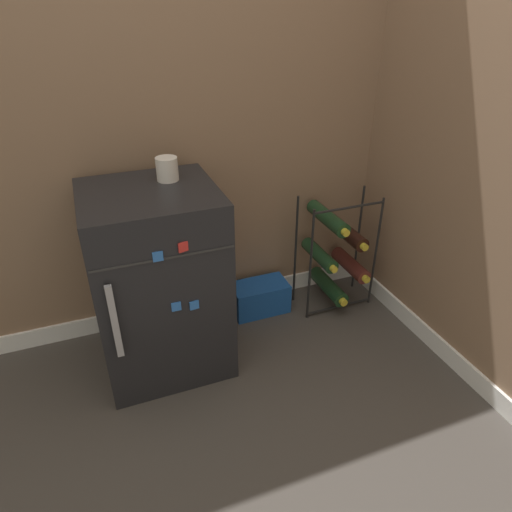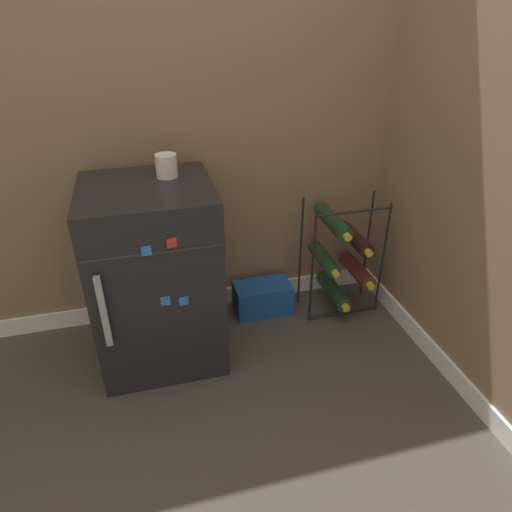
{
  "view_description": "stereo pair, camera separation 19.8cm",
  "coord_description": "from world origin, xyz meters",
  "px_view_note": "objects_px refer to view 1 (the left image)",
  "views": [
    {
      "loc": [
        -0.58,
        -1.36,
        1.44
      ],
      "look_at": [
        0.07,
        0.32,
        0.4
      ],
      "focal_mm": 32.0,
      "sensor_mm": 36.0,
      "label": 1
    },
    {
      "loc": [
        -0.39,
        -1.43,
        1.44
      ],
      "look_at": [
        0.07,
        0.32,
        0.4
      ],
      "focal_mm": 32.0,
      "sensor_mm": 36.0,
      "label": 2
    }
  ],
  "objects_px": {
    "wine_rack": "(335,254)",
    "soda_box": "(260,297)",
    "fridge_top_cup": "(167,169)",
    "mini_fridge": "(159,282)"
  },
  "relations": [
    {
      "from": "wine_rack",
      "to": "fridge_top_cup",
      "type": "xyz_separation_m",
      "value": [
        -0.81,
        -0.02,
        0.56
      ]
    },
    {
      "from": "wine_rack",
      "to": "soda_box",
      "type": "xyz_separation_m",
      "value": [
        -0.39,
        0.07,
        -0.22
      ]
    },
    {
      "from": "wine_rack",
      "to": "mini_fridge",
      "type": "bearing_deg",
      "value": -173.4
    },
    {
      "from": "mini_fridge",
      "to": "fridge_top_cup",
      "type": "relative_size",
      "value": 8.82
    },
    {
      "from": "fridge_top_cup",
      "to": "soda_box",
      "type": "bearing_deg",
      "value": 11.8
    },
    {
      "from": "mini_fridge",
      "to": "fridge_top_cup",
      "type": "bearing_deg",
      "value": 41.54
    },
    {
      "from": "wine_rack",
      "to": "fridge_top_cup",
      "type": "relative_size",
      "value": 6.61
    },
    {
      "from": "mini_fridge",
      "to": "fridge_top_cup",
      "type": "height_order",
      "value": "fridge_top_cup"
    },
    {
      "from": "wine_rack",
      "to": "soda_box",
      "type": "distance_m",
      "value": 0.45
    },
    {
      "from": "wine_rack",
      "to": "fridge_top_cup",
      "type": "distance_m",
      "value": 0.99
    }
  ]
}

